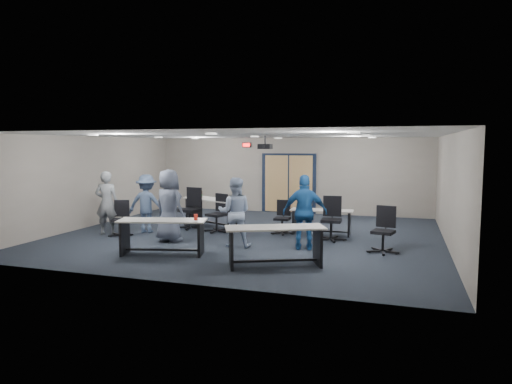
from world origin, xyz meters
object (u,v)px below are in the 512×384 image
(chair_loose_left, at_px, (120,218))
(person_gray, at_px, (107,203))
(table_back_right, at_px, (321,217))
(chair_loose_right, at_px, (383,230))
(table_back_left, at_px, (214,207))
(person_plaid, at_px, (169,206))
(chair_back_a, at_px, (190,208))
(person_lightblue, at_px, (235,212))
(chair_back_b, at_px, (216,213))
(table_front_left, at_px, (163,231))
(chair_back_d, at_px, (331,219))
(person_navy, at_px, (305,212))
(table_front_right, at_px, (275,239))
(person_back, at_px, (147,204))
(chair_back_c, at_px, (282,217))

(chair_loose_left, distance_m, person_gray, 0.62)
(table_back_right, distance_m, chair_loose_right, 2.44)
(table_back_left, distance_m, person_plaid, 2.35)
(chair_back_a, xyz_separation_m, person_lightblue, (2.10, -1.85, 0.24))
(chair_back_b, bearing_deg, chair_back_a, -174.62)
(chair_loose_left, bearing_deg, person_plaid, -27.93)
(chair_loose_left, distance_m, person_lightblue, 3.41)
(chair_loose_left, xyz_separation_m, person_lightblue, (3.38, -0.26, 0.36))
(chair_back_b, bearing_deg, table_front_left, -71.17)
(chair_back_a, distance_m, person_lightblue, 2.81)
(chair_back_d, bearing_deg, person_navy, -113.04)
(person_lightblue, bearing_deg, table_back_right, -142.48)
(chair_back_d, height_order, person_plaid, person_plaid)
(table_back_right, bearing_deg, person_navy, -94.16)
(chair_loose_left, xyz_separation_m, person_gray, (-0.47, 0.09, 0.40))
(table_front_right, distance_m, chair_back_a, 4.81)
(table_back_right, distance_m, chair_back_d, 0.83)
(table_front_left, bearing_deg, person_navy, 11.83)
(chair_back_a, relative_size, person_gray, 0.68)
(table_back_left, bearing_deg, chair_loose_left, -106.89)
(table_back_right, height_order, chair_loose_left, chair_loose_left)
(chair_back_b, distance_m, person_lightblue, 1.99)
(chair_back_b, height_order, person_back, person_back)
(table_front_left, xyz_separation_m, table_back_right, (2.96, 3.41, -0.07))
(person_back, bearing_deg, chair_loose_right, 165.42)
(table_back_right, distance_m, chair_loose_left, 5.44)
(table_front_left, height_order, person_gray, person_gray)
(chair_loose_left, height_order, person_lightblue, person_lightblue)
(table_front_left, relative_size, chair_loose_right, 1.93)
(table_front_right, relative_size, person_navy, 1.19)
(table_front_left, distance_m, person_back, 2.82)
(table_back_left, distance_m, person_lightblue, 2.83)
(table_back_left, xyz_separation_m, chair_back_d, (3.65, -0.94, -0.02))
(person_gray, bearing_deg, table_front_left, 134.24)
(chair_back_b, height_order, person_lightblue, person_lightblue)
(chair_back_c, height_order, person_lightblue, person_lightblue)
(chair_back_b, height_order, person_navy, person_navy)
(chair_back_d, xyz_separation_m, chair_loose_left, (-5.48, -1.16, -0.09))
(chair_loose_left, relative_size, person_plaid, 0.52)
(table_front_left, bearing_deg, chair_loose_right, 4.60)
(table_front_right, bearing_deg, person_lightblue, 109.46)
(person_lightblue, height_order, person_back, person_lightblue)
(table_front_left, relative_size, chair_back_b, 1.90)
(chair_back_c, relative_size, person_lightblue, 0.55)
(table_front_right, distance_m, chair_back_c, 3.40)
(person_back, bearing_deg, table_back_right, -175.41)
(table_back_left, bearing_deg, table_front_right, -27.91)
(chair_back_d, height_order, person_lightblue, person_lightblue)
(chair_loose_right, height_order, person_navy, person_navy)
(chair_back_b, height_order, chair_loose_right, chair_back_b)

